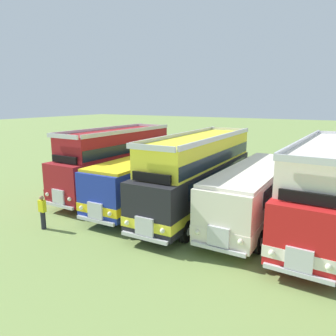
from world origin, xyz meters
The scene contains 8 objects.
ground_plane centered at (0.00, 0.00, 0.00)m, with size 200.00×200.00×0.00m, color #7A934C.
bus_first_in_row centered at (-9.62, 0.44, 2.36)m, with size 2.69×10.01×4.52m.
bus_second_in_row centered at (-6.41, -0.30, 1.75)m, with size 2.79×10.10×2.99m.
bus_third_in_row centered at (-3.21, -0.12, 2.36)m, with size 2.77×11.18×4.52m.
bus_fourth_in_row centered at (0.00, -0.19, 1.75)m, with size 2.63×9.96×2.99m.
bus_fifth_in_row centered at (3.21, 0.36, 2.36)m, with size 2.92×11.70×4.52m.
marshal_person centered at (-8.84, -6.35, 0.89)m, with size 0.36×0.24×1.73m.
rope_fence_line centered at (0.00, 11.17, 0.67)m, with size 25.32×0.08×1.05m.
Camera 1 is at (4.23, -16.27, 6.33)m, focal length 34.33 mm.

